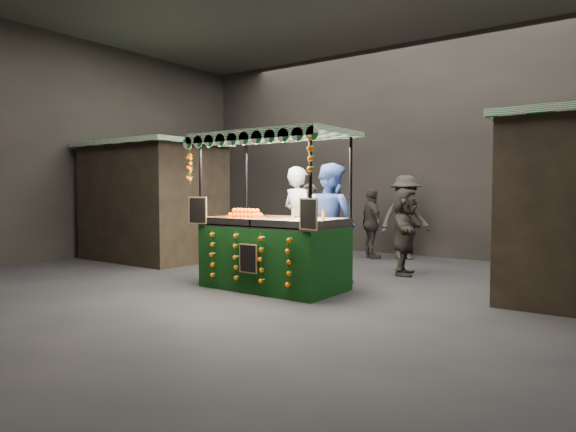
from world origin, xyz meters
The scene contains 12 objects.
ground centered at (0.00, 0.00, 0.00)m, with size 12.00×12.00×0.00m, color black.
market_hall centered at (0.00, 0.00, 3.38)m, with size 12.10×10.10×5.05m.
neighbour_stall_left centered at (-4.40, 1.00, 1.31)m, with size 3.00×2.20×2.60m.
juice_stall centered at (-0.10, -0.17, 0.76)m, with size 2.51×1.48×2.43m.
vendor_grey centered at (-0.42, 0.99, 0.98)m, with size 0.81×0.64×1.96m.
vendor_blue centered at (0.35, 0.84, 1.00)m, with size 1.16×1.03×2.00m.
shopper_0 centered at (-0.80, 1.91, 0.84)m, with size 0.72×0.59×1.68m.
shopper_1 centered at (3.05, 2.06, 0.84)m, with size 1.03×1.02×1.68m.
shopper_2 centered at (-0.44, 3.92, 0.79)m, with size 0.95×0.90×1.59m.
shopper_3 centered at (0.24, 4.19, 0.94)m, with size 1.27×1.39×1.87m.
shopper_4 centered at (-4.50, 2.86, 0.82)m, with size 0.89×0.68×1.64m.
shopper_5 centered at (1.05, 2.27, 0.79)m, with size 0.89×1.54×1.59m.
Camera 1 is at (4.75, -6.45, 1.56)m, focal length 31.75 mm.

